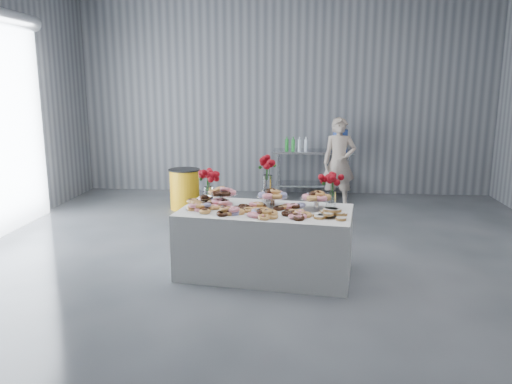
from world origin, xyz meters
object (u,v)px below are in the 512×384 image
display_table (266,242)px  person (339,163)px  prep_table (313,165)px  trash_barrel (185,189)px  water_jug (340,137)px

display_table → person: (1.07, 3.34, 0.41)m
prep_table → person: size_ratio=0.96×
display_table → trash_barrel: 3.34m
prep_table → water_jug: 0.73m
person → trash_barrel: person is taller
water_jug → prep_table: bearing=180.0°
prep_table → trash_barrel: prep_table is taller
water_jug → person: size_ratio=0.35×
display_table → trash_barrel: (-1.60, 2.93, -0.02)m
water_jug → person: (-0.06, -0.73, -0.37)m
display_table → trash_barrel: bearing=118.7°
prep_table → trash_barrel: bearing=-152.8°
person → display_table: bearing=-107.6°
prep_table → trash_barrel: (-2.23, -1.15, -0.27)m
display_table → trash_barrel: display_table is taller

